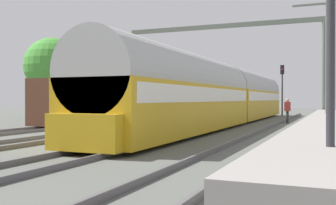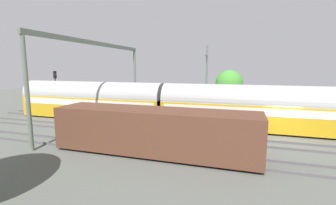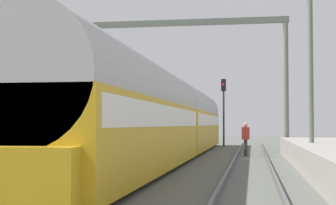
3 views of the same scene
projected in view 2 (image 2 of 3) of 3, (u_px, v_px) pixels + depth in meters
name	position (u px, v px, depth m)	size (l,w,h in m)	color
ground	(283.00, 139.00, 18.33)	(120.00, 120.00, 0.00)	#585A54
track_far_west	(301.00, 169.00, 12.69)	(1.52, 60.00, 0.16)	#575357
track_west	(288.00, 146.00, 16.45)	(1.51, 60.00, 0.16)	#575357
track_east	(280.00, 131.00, 20.20)	(1.51, 60.00, 0.16)	#575357
track_far_east	(274.00, 121.00, 23.95)	(1.52, 60.00, 0.16)	#575357
platform	(252.00, 110.00, 28.09)	(4.40, 28.00, 0.90)	gray
passenger_train	(164.00, 104.00, 23.02)	(2.93, 32.85, 3.82)	gold
freight_car	(154.00, 131.00, 14.98)	(2.80, 13.00, 2.70)	#563323
person_crossing	(152.00, 106.00, 27.46)	(0.41, 0.25, 1.73)	#2E2E2E
railway_signal_far	(56.00, 86.00, 28.99)	(0.36, 0.30, 5.04)	#2D2D33
catenary_gantry	(98.00, 63.00, 22.31)	(16.34, 0.28, 7.86)	#5F6A5E
catenary_pole_east_mid	(207.00, 79.00, 27.73)	(1.90, 0.20, 8.00)	#5F6A5E
tree_east_background	(229.00, 83.00, 31.86)	(3.63, 3.63, 5.16)	#4C3826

